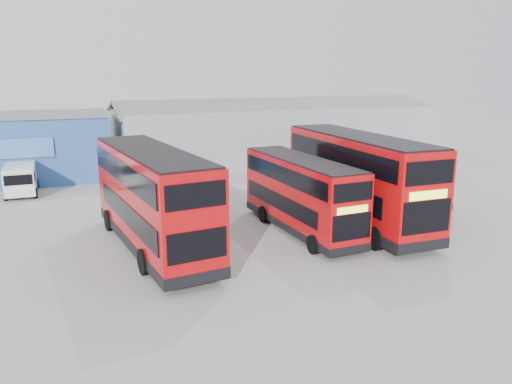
% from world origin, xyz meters
% --- Properties ---
extents(ground_plane, '(120.00, 120.00, 0.00)m').
position_xyz_m(ground_plane, '(0.00, 0.00, 0.00)').
color(ground_plane, gray).
rests_on(ground_plane, ground).
extents(office_block, '(12.30, 8.32, 5.12)m').
position_xyz_m(office_block, '(-14.00, 17.99, 2.58)').
color(office_block, navy).
rests_on(office_block, ground).
extents(maintenance_shed, '(30.50, 12.00, 5.89)m').
position_xyz_m(maintenance_shed, '(8.00, 20.00, 2.60)').
color(maintenance_shed, '#8E939A').
rests_on(maintenance_shed, ground).
extents(double_decker_left, '(4.11, 11.63, 4.82)m').
position_xyz_m(double_decker_left, '(-7.59, -1.94, 2.40)').
color(double_decker_left, '#B00A0C').
rests_on(double_decker_left, ground).
extents(double_decker_centre, '(2.76, 9.46, 3.95)m').
position_xyz_m(double_decker_centre, '(0.11, -2.05, 1.97)').
color(double_decker_centre, '#B00A0C').
rests_on(double_decker_centre, ground).
extents(double_decker_right, '(3.13, 11.84, 4.99)m').
position_xyz_m(double_decker_right, '(3.61, -1.87, 2.48)').
color(double_decker_right, '#B00A0C').
rests_on(double_decker_right, ground).
extents(single_decker_blue, '(3.14, 12.30, 3.32)m').
position_xyz_m(single_decker_blue, '(8.27, 3.42, 1.65)').
color(single_decker_blue, '#0E173E').
rests_on(single_decker_blue, ground).
extents(panel_van, '(2.10, 4.81, 2.09)m').
position_xyz_m(panel_van, '(-14.30, 12.47, 1.17)').
color(panel_van, silver).
rests_on(panel_van, ground).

